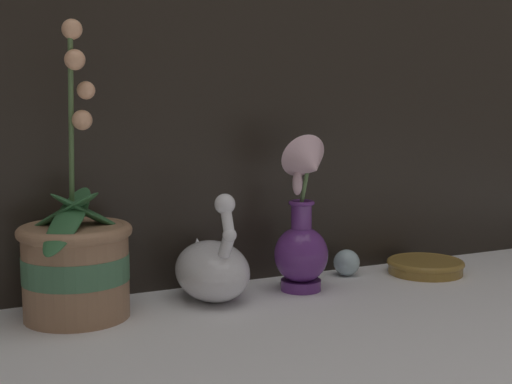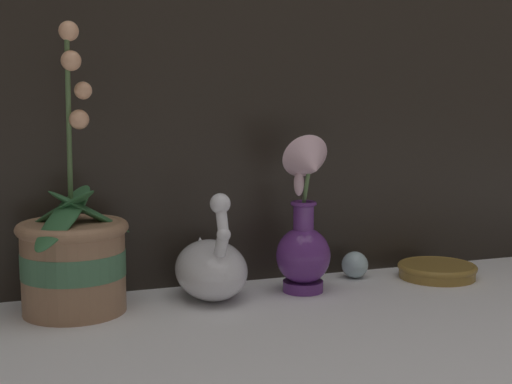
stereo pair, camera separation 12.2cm
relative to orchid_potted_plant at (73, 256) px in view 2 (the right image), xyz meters
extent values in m
plane|color=white|center=(0.34, -0.11, -0.09)|extent=(2.80, 2.80, 0.00)
cylinder|color=#9E7556|center=(0.00, 0.00, -0.02)|extent=(0.16, 0.16, 0.15)
cylinder|color=#477A56|center=(0.00, 0.00, -0.01)|extent=(0.17, 0.17, 0.04)
torus|color=#9E7556|center=(0.00, 0.00, 0.05)|extent=(0.18, 0.18, 0.02)
cylinder|color=#4C6B3D|center=(0.00, 0.00, 0.20)|extent=(0.01, 0.04, 0.30)
ellipsoid|color=#2D6038|center=(0.03, 0.00, 0.07)|extent=(0.14, 0.06, 0.09)
ellipsoid|color=#2D6038|center=(-0.02, 0.02, 0.07)|extent=(0.14, 0.14, 0.09)
ellipsoid|color=#2D6038|center=(-0.01, -0.02, 0.07)|extent=(0.13, 0.18, 0.09)
sphere|color=#E5A87F|center=(0.00, -0.01, 0.35)|extent=(0.03, 0.03, 0.03)
sphere|color=#E5A87F|center=(0.00, -0.02, 0.31)|extent=(0.03, 0.03, 0.03)
sphere|color=#E5A87F|center=(0.02, -0.01, 0.26)|extent=(0.03, 0.03, 0.03)
sphere|color=#E5A87F|center=(0.02, -0.01, 0.22)|extent=(0.03, 0.03, 0.03)
ellipsoid|color=white|center=(0.23, 0.00, -0.04)|extent=(0.12, 0.17, 0.10)
cone|color=white|center=(0.23, 0.06, -0.03)|extent=(0.06, 0.08, 0.08)
cylinder|color=white|center=(0.23, -0.06, 0.01)|extent=(0.02, 0.05, 0.06)
sphere|color=white|center=(0.23, -0.08, 0.03)|extent=(0.02, 0.02, 0.02)
cylinder|color=white|center=(0.23, -0.07, 0.06)|extent=(0.02, 0.04, 0.05)
sphere|color=white|center=(0.23, -0.06, 0.08)|extent=(0.03, 0.03, 0.03)
cylinder|color=#602D7F|center=(0.40, -0.01, -0.08)|extent=(0.07, 0.07, 0.02)
ellipsoid|color=#602D7F|center=(0.40, -0.01, -0.03)|extent=(0.10, 0.10, 0.10)
cylinder|color=#602D7F|center=(0.40, -0.01, 0.04)|extent=(0.04, 0.04, 0.05)
torus|color=#602D7F|center=(0.40, -0.01, 0.07)|extent=(0.05, 0.05, 0.01)
cylinder|color=#567A47|center=(0.40, -0.02, 0.10)|extent=(0.01, 0.03, 0.06)
cone|color=beige|center=(0.40, -0.04, 0.14)|extent=(0.08, 0.08, 0.10)
ellipsoid|color=beige|center=(0.38, -0.02, 0.10)|extent=(0.02, 0.02, 0.04)
sphere|color=silver|center=(0.53, 0.04, -0.07)|extent=(0.05, 0.05, 0.05)
cylinder|color=olive|center=(0.68, -0.01, -0.08)|extent=(0.14, 0.14, 0.03)
torus|color=olive|center=(0.68, -0.01, -0.07)|extent=(0.15, 0.15, 0.01)
camera|label=1|loc=(-0.21, -1.10, 0.25)|focal=50.00mm
camera|label=2|loc=(-0.10, -1.15, 0.25)|focal=50.00mm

